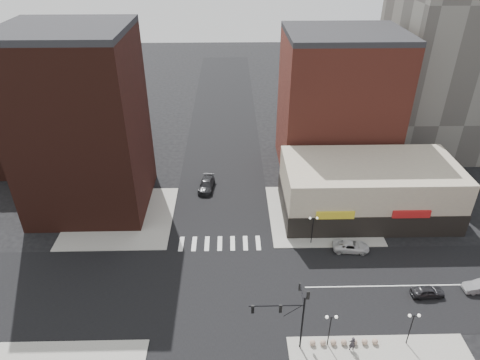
{
  "coord_description": "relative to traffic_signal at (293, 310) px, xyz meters",
  "views": [
    {
      "loc": [
        1.59,
        -36.07,
        36.46
      ],
      "look_at": [
        2.54,
        6.23,
        11.0
      ],
      "focal_mm": 32.0,
      "sensor_mm": 36.0,
      "label": 1
    }
  ],
  "objects": [
    {
      "name": "sidewalk_nw",
      "position": [
        -21.74,
        22.33,
        -4.9
      ],
      "size": [
        15.0,
        15.0,
        0.12
      ],
      "primitive_type": "cube",
      "color": "gray",
      "rests_on": "ground"
    },
    {
      "name": "street_lamp_se_b",
      "position": [
        11.76,
        -0.17,
        -1.67
      ],
      "size": [
        1.22,
        0.32,
        4.16
      ],
      "color": "black",
      "rests_on": "sidewalk_se"
    },
    {
      "name": "sidewalk_ne",
      "position": [
        7.26,
        22.33,
        -4.9
      ],
      "size": [
        15.0,
        15.0,
        0.12
      ],
      "primitive_type": "cube",
      "color": "gray",
      "rests_on": "ground"
    },
    {
      "name": "ground",
      "position": [
        -7.24,
        7.83,
        -4.96
      ],
      "size": [
        240.0,
        240.0,
        0.0
      ],
      "primitive_type": "plane",
      "color": "black",
      "rests_on": "ground"
    },
    {
      "name": "building_ne_midrise",
      "position": [
        11.76,
        37.33,
        6.04
      ],
      "size": [
        18.0,
        15.0,
        22.0
      ],
      "primitive_type": "cube",
      "color": "maroon",
      "rests_on": "ground"
    },
    {
      "name": "street_lamp_se_a",
      "position": [
        3.76,
        -0.17,
        -1.67
      ],
      "size": [
        1.22,
        0.32,
        4.16
      ],
      "color": "black",
      "rests_on": "sidewalk_se"
    },
    {
      "name": "traffic_signal",
      "position": [
        0.0,
        0.0,
        0.0
      ],
      "size": [
        5.59,
        3.09,
        7.77
      ],
      "color": "black",
      "rests_on": "ground"
    },
    {
      "name": "bollard_row",
      "position": [
        5.41,
        -0.17,
        -4.54
      ],
      "size": [
        6.9,
        0.6,
        0.6
      ],
      "color": "gray",
      "rests_on": "sidewalk_se"
    },
    {
      "name": "white_suv",
      "position": [
        9.67,
        14.31,
        -4.31
      ],
      "size": [
        4.85,
        2.58,
        1.3
      ],
      "primitive_type": "imported",
      "rotation": [
        0.0,
        0.0,
        1.48
      ],
      "color": "silver",
      "rests_on": "ground"
    },
    {
      "name": "road_ns",
      "position": [
        -7.24,
        7.83,
        -4.95
      ],
      "size": [
        14.0,
        200.0,
        0.02
      ],
      "primitive_type": "cube",
      "color": "black",
      "rests_on": "ground"
    },
    {
      "name": "building_ne_row",
      "position": [
        13.76,
        22.83,
        -1.66
      ],
      "size": [
        24.2,
        12.2,
        8.0
      ],
      "color": "#B3AA8E",
      "rests_on": "ground"
    },
    {
      "name": "road_ew",
      "position": [
        -7.24,
        7.83,
        -4.95
      ],
      "size": [
        200.0,
        14.0,
        0.02
      ],
      "primitive_type": "cube",
      "color": "black",
      "rests_on": "ground"
    },
    {
      "name": "dark_sedan_north",
      "position": [
        -9.67,
        29.72,
        -4.19
      ],
      "size": [
        2.81,
        5.56,
        1.55
      ],
      "primitive_type": "imported",
      "rotation": [
        0.0,
        0.0,
        -0.12
      ],
      "color": "black",
      "rests_on": "ground"
    },
    {
      "name": "building_nw_low",
      "position": [
        -39.24,
        41.83,
        1.04
      ],
      "size": [
        20.0,
        18.0,
        12.0
      ],
      "primitive_type": "cube",
      "color": "#341710",
      "rests_on": "ground"
    },
    {
      "name": "building_nw",
      "position": [
        -26.24,
        26.33,
        7.54
      ],
      "size": [
        16.0,
        15.0,
        25.0
      ],
      "primitive_type": "cube",
      "color": "#341710",
      "rests_on": "ground"
    },
    {
      "name": "dark_sedan_east",
      "position": [
        16.44,
        6.25,
        -4.32
      ],
      "size": [
        3.82,
        1.7,
        1.28
      ],
      "primitive_type": "imported",
      "rotation": [
        0.0,
        0.0,
        1.62
      ],
      "color": "black",
      "rests_on": "ground"
    },
    {
      "name": "street_lamp_ne",
      "position": [
        4.76,
        15.83,
        -1.67
      ],
      "size": [
        1.22,
        0.32,
        4.16
      ],
      "color": "black",
      "rests_on": "sidewalk_ne"
    },
    {
      "name": "pedestrian",
      "position": [
        6.01,
        -0.82,
        -3.95
      ],
      "size": [
        0.66,
        0.44,
        1.78
      ],
      "primitive_type": "imported",
      "rotation": [
        0.0,
        0.0,
        3.13
      ],
      "color": "#272429",
      "rests_on": "sidewalk_se"
    }
  ]
}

